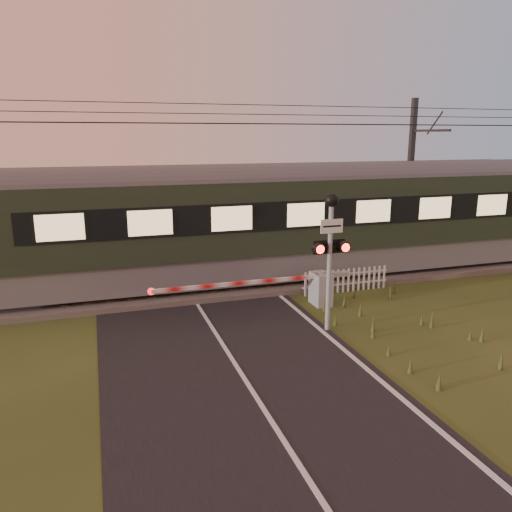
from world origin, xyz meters
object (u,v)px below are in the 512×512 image
object	(u,v)px
boom_gate	(312,288)
catenary_mast	(411,175)
picket_fence	(346,280)
crossing_signal	(330,238)

from	to	relation	value
boom_gate	catenary_mast	distance (m)	8.91
boom_gate	catenary_mast	xyz separation A→B (m)	(6.77, 5.01, 2.89)
boom_gate	picket_fence	world-z (taller)	boom_gate
boom_gate	crossing_signal	size ratio (longest dim) A/B	1.66
crossing_signal	catenary_mast	bearing A→B (deg)	44.17
crossing_signal	picket_fence	xyz separation A→B (m)	(2.08, 2.90, -2.15)
boom_gate	picket_fence	bearing A→B (deg)	28.70
crossing_signal	catenary_mast	world-z (taller)	catenary_mast
crossing_signal	picket_fence	world-z (taller)	crossing_signal
picket_fence	boom_gate	bearing A→B (deg)	-151.30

